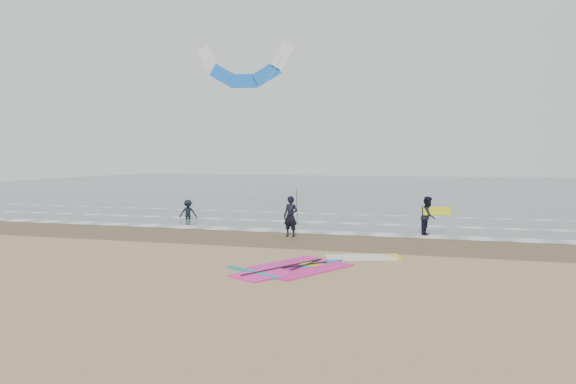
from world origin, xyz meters
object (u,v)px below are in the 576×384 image
(person_standing, at_px, (291,216))
(surf_kite, at_px, (245,70))
(windsurf_rig, at_px, (317,265))
(person_wading, at_px, (188,207))
(person_walking, at_px, (428,216))

(person_standing, relative_size, surf_kite, 0.19)
(windsurf_rig, relative_size, surf_kite, 0.56)
(person_wading, distance_m, surf_kite, 9.38)
(person_walking, height_order, person_wading, person_walking)
(windsurf_rig, height_order, person_wading, person_wading)
(windsurf_rig, xyz_separation_m, person_wading, (-10.03, 10.42, 0.74))
(windsurf_rig, xyz_separation_m, person_standing, (-2.54, 5.91, 0.92))
(person_standing, distance_m, person_walking, 6.54)
(windsurf_rig, relative_size, person_standing, 2.91)
(person_standing, bearing_deg, person_wading, 161.32)
(windsurf_rig, bearing_deg, person_standing, 113.24)
(windsurf_rig, distance_m, person_standing, 6.49)
(windsurf_rig, bearing_deg, person_wading, 133.89)
(person_wading, bearing_deg, windsurf_rig, -78.17)
(windsurf_rig, xyz_separation_m, surf_kite, (-7.69, 13.82, 9.17))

